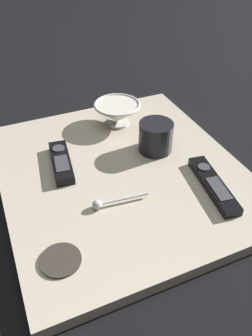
{
  "coord_description": "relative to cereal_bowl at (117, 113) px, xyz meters",
  "views": [
    {
      "loc": [
        0.26,
        0.62,
        0.58
      ],
      "look_at": [
        -0.0,
        0.02,
        0.05
      ],
      "focal_mm": 36.33,
      "sensor_mm": 36.0,
      "label": 1
    }
  ],
  "objects": [
    {
      "name": "ground_plane",
      "position": [
        0.07,
        0.21,
        -0.07
      ],
      "size": [
        6.0,
        6.0,
        0.0
      ],
      "primitive_type": "plane",
      "color": "black"
    },
    {
      "name": "table",
      "position": [
        0.07,
        0.21,
        -0.05
      ],
      "size": [
        0.59,
        0.66,
        0.03
      ],
      "color": "#B7AD99",
      "rests_on": "ground"
    },
    {
      "name": "cereal_bowl",
      "position": [
        0.0,
        0.0,
        0.0
      ],
      "size": [
        0.14,
        0.14,
        0.07
      ],
      "color": "beige",
      "rests_on": "table"
    },
    {
      "name": "coffee_mug",
      "position": [
        -0.04,
        0.16,
        0.0
      ],
      "size": [
        0.09,
        0.09,
        0.08
      ],
      "color": "black",
      "rests_on": "table"
    },
    {
      "name": "teaspoon",
      "position": [
        0.16,
        0.31,
        -0.03
      ],
      "size": [
        0.13,
        0.03,
        0.02
      ],
      "color": "silver",
      "rests_on": "table"
    },
    {
      "name": "tv_remote_near",
      "position": [
        0.21,
        0.13,
        -0.03
      ],
      "size": [
        0.07,
        0.17,
        0.03
      ],
      "color": "black",
      "rests_on": "table"
    },
    {
      "name": "tv_remote_far",
      "position": [
        -0.1,
        0.36,
        -0.03
      ],
      "size": [
        0.07,
        0.2,
        0.02
      ],
      "color": "black",
      "rests_on": "table"
    },
    {
      "name": "drink_coaster",
      "position": [
        0.29,
        0.42,
        -0.04
      ],
      "size": [
        0.08,
        0.08,
        0.01
      ],
      "color": "#332D28",
      "rests_on": "table"
    }
  ]
}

